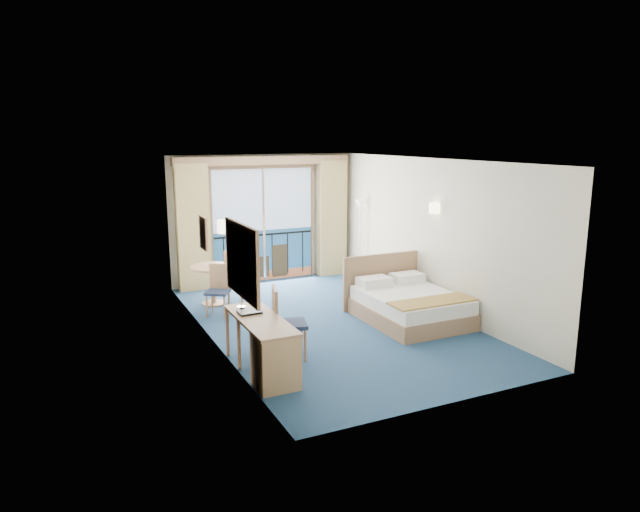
{
  "coord_description": "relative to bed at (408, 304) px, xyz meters",
  "views": [
    {
      "loc": [
        -4.05,
        -8.2,
        3.08
      ],
      "look_at": [
        -0.09,
        0.2,
        1.12
      ],
      "focal_mm": 32.0,
      "sensor_mm": 36.0,
      "label": 1
    }
  ],
  "objects": [
    {
      "name": "floor",
      "position": [
        -1.26,
        0.45,
        -0.28
      ],
      "size": [
        6.5,
        6.5,
        0.0
      ],
      "primitive_type": "plane",
      "color": "navy",
      "rests_on": "ground"
    },
    {
      "name": "room_walls",
      "position": [
        -1.26,
        0.45,
        1.5
      ],
      "size": [
        4.04,
        6.54,
        2.72
      ],
      "color": "beige",
      "rests_on": "ground"
    },
    {
      "name": "balcony_door",
      "position": [
        -1.26,
        3.67,
        0.86
      ],
      "size": [
        2.36,
        0.03,
        2.52
      ],
      "color": "navy",
      "rests_on": "room_walls"
    },
    {
      "name": "curtain_left",
      "position": [
        -2.81,
        3.52,
        1.0
      ],
      "size": [
        0.65,
        0.22,
        2.55
      ],
      "primitive_type": "cube",
      "color": "tan",
      "rests_on": "room_walls"
    },
    {
      "name": "curtain_right",
      "position": [
        0.29,
        3.52,
        1.0
      ],
      "size": [
        0.65,
        0.22,
        2.55
      ],
      "primitive_type": "cube",
      "color": "tan",
      "rests_on": "room_walls"
    },
    {
      "name": "pelmet",
      "position": [
        -1.26,
        3.55,
        2.3
      ],
      "size": [
        3.8,
        0.25,
        0.18
      ],
      "primitive_type": "cube",
      "color": "#9E7A55",
      "rests_on": "room_walls"
    },
    {
      "name": "mirror",
      "position": [
        -3.23,
        -1.05,
        1.27
      ],
      "size": [
        0.05,
        1.25,
        0.95
      ],
      "color": "#9E7A55",
      "rests_on": "room_walls"
    },
    {
      "name": "wall_print",
      "position": [
        -3.23,
        0.9,
        1.32
      ],
      "size": [
        0.04,
        0.42,
        0.52
      ],
      "color": "#9E7A55",
      "rests_on": "room_walls"
    },
    {
      "name": "sconce_left",
      "position": [
        -3.2,
        -0.15,
        1.57
      ],
      "size": [
        0.18,
        0.18,
        0.18
      ],
      "primitive_type": "cylinder",
      "color": "#FFECB2",
      "rests_on": "room_walls"
    },
    {
      "name": "sconce_right",
      "position": [
        0.68,
        0.3,
        1.57
      ],
      "size": [
        0.18,
        0.18,
        0.18
      ],
      "primitive_type": "cylinder",
      "color": "#FFECB2",
      "rests_on": "room_walls"
    },
    {
      "name": "bed",
      "position": [
        0.0,
        0.0,
        0.0
      ],
      "size": [
        1.58,
        1.88,
        0.99
      ],
      "color": "#9E7A55",
      "rests_on": "ground"
    },
    {
      "name": "nightstand",
      "position": [
        0.51,
        1.29,
        -0.01
      ],
      "size": [
        0.42,
        0.4,
        0.54
      ],
      "primitive_type": "cube",
      "color": "tan",
      "rests_on": "ground"
    },
    {
      "name": "phone",
      "position": [
        0.49,
        1.33,
        0.3
      ],
      "size": [
        0.19,
        0.16,
        0.07
      ],
      "primitive_type": "cube",
      "rotation": [
        0.0,
        0.0,
        -0.22
      ],
      "color": "beige",
      "rests_on": "nightstand"
    },
    {
      "name": "armchair",
      "position": [
        0.29,
        1.83,
        0.06
      ],
      "size": [
        1.02,
        1.02,
        0.67
      ],
      "primitive_type": "imported",
      "rotation": [
        0.0,
        0.0,
        3.77
      ],
      "color": "#414750",
      "rests_on": "ground"
    },
    {
      "name": "floor_lamp",
      "position": [
        0.59,
        2.75,
        1.05
      ],
      "size": [
        0.24,
        0.24,
        1.75
      ],
      "color": "silver",
      "rests_on": "ground"
    },
    {
      "name": "desk",
      "position": [
        -2.98,
        -1.4,
        0.13
      ],
      "size": [
        0.54,
        1.57,
        0.74
      ],
      "color": "#9E7A55",
      "rests_on": "ground"
    },
    {
      "name": "desk_chair",
      "position": [
        -2.53,
        -0.68,
        0.31
      ],
      "size": [
        0.55,
        0.55,
        1.04
      ],
      "rotation": [
        0.0,
        0.0,
        1.31
      ],
      "color": "#1D2845",
      "rests_on": "ground"
    },
    {
      "name": "folder",
      "position": [
        -3.03,
        -0.69,
        0.47
      ],
      "size": [
        0.31,
        0.23,
        0.03
      ],
      "primitive_type": "cube",
      "rotation": [
        0.0,
        0.0,
        0.03
      ],
      "color": "black",
      "rests_on": "desk"
    },
    {
      "name": "desk_lamp",
      "position": [
        -3.08,
        -0.48,
        0.81
      ],
      "size": [
        0.13,
        0.13,
        0.47
      ],
      "color": "silver",
      "rests_on": "desk"
    },
    {
      "name": "round_table",
      "position": [
        -2.74,
        2.35,
        0.27
      ],
      "size": [
        0.81,
        0.81,
        0.73
      ],
      "color": "#9E7A55",
      "rests_on": "ground"
    },
    {
      "name": "table_chair_a",
      "position": [
        -2.32,
        2.15,
        0.29
      ],
      "size": [
        0.59,
        0.59,
        1.01
      ],
      "rotation": [
        0.0,
        0.0,
        2.05
      ],
      "color": "#1D2845",
      "rests_on": "ground"
    },
    {
      "name": "table_chair_b",
      "position": [
        -2.81,
        1.68,
        0.22
      ],
      "size": [
        0.53,
        0.53,
        0.89
      ],
      "rotation": [
        0.0,
        0.0,
        -0.56
      ],
      "color": "#1D2845",
      "rests_on": "ground"
    }
  ]
}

